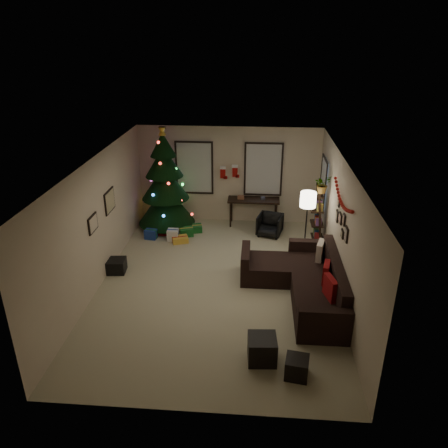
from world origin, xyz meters
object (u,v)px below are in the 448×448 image
at_px(sofa, 304,282).
at_px(desk, 254,202).
at_px(bookshelf, 318,219).
at_px(christmas_tree, 165,186).
at_px(desk_chair, 270,225).

distance_m(sofa, desk, 3.68).
height_order(sofa, bookshelf, bookshelf).
height_order(christmas_tree, desk, christmas_tree).
bearing_deg(desk_chair, sofa, -62.40).
xyz_separation_m(desk, bookshelf, (1.59, -1.38, 0.13)).
bearing_deg(desk_chair, bookshelf, -18.27).
bearing_deg(desk_chair, desk, 139.55).
distance_m(desk, desk_chair, 0.88).
height_order(christmas_tree, sofa, christmas_tree).
xyz_separation_m(sofa, bookshelf, (0.48, 2.11, 0.52)).
bearing_deg(christmas_tree, bookshelf, -14.80).
relative_size(christmas_tree, sofa, 1.00).
relative_size(desk_chair, bookshelf, 0.35).
bearing_deg(sofa, desk, 107.68).
height_order(christmas_tree, bookshelf, christmas_tree).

